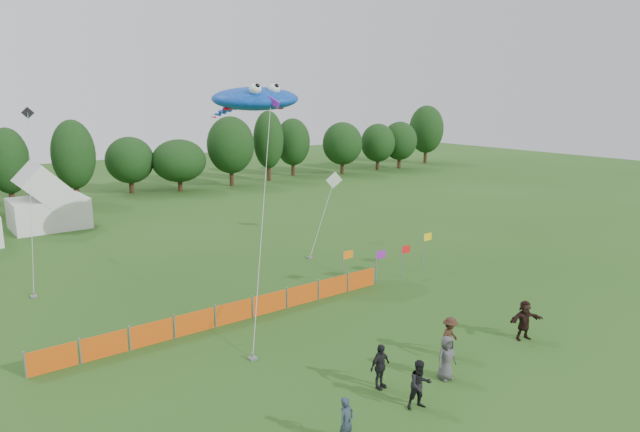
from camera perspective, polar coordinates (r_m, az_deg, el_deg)
ground at (r=23.30m, az=9.29°, el=-15.18°), size 160.00×160.00×0.00m
treeline at (r=61.66m, az=-21.28°, el=5.42°), size 104.57×8.78×8.36m
tent_right at (r=50.25m, az=-25.55°, el=1.15°), size 5.63×4.51×3.98m
barrier_fence at (r=27.61m, az=-8.63°, el=-9.49°), size 17.90×0.06×1.00m
flag_row at (r=33.32m, az=6.96°, el=-4.00°), size 6.73×0.58×2.27m
spectator_a at (r=18.60m, az=2.65°, el=-19.85°), size 0.64×0.48×1.59m
spectator_b at (r=20.63m, az=9.96°, el=-16.29°), size 1.03×0.91×1.76m
spectator_c at (r=24.46m, az=12.85°, el=-11.73°), size 1.22×0.88×1.71m
spectator_d at (r=21.68m, az=6.03°, el=-14.73°), size 1.05×0.54×1.72m
spectator_e at (r=22.69m, az=12.53°, el=-13.68°), size 0.90×0.64×1.72m
spectator_f at (r=26.96m, az=19.76°, el=-9.77°), size 1.73×1.05×1.78m
stingray_kite at (r=34.99m, az=-6.77°, el=11.54°), size 10.34×17.97×11.23m
small_kite_white at (r=41.01m, az=0.88°, el=1.89°), size 5.65×3.88×4.97m
small_kite_dark at (r=39.53m, az=-27.01°, el=3.15°), size 3.33×11.74×9.72m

